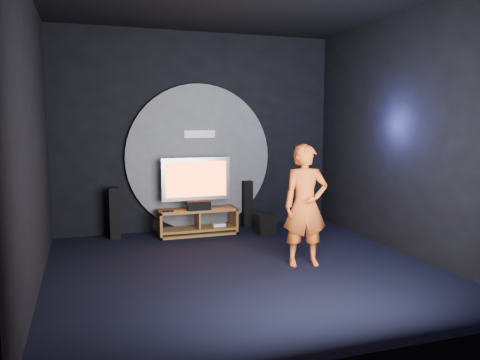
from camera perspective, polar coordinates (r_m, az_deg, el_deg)
name	(u,v)px	position (r m, az deg, el deg)	size (l,w,h in m)	color
floor	(243,269)	(6.32, 0.39, -10.74)	(5.00, 5.00, 0.00)	black
back_wall	(198,132)	(8.42, -5.12, 5.82)	(5.00, 0.04, 3.50)	black
front_wall	(347,146)	(3.74, 12.89, 4.04)	(5.00, 0.04, 3.50)	black
left_wall	(31,139)	(5.72, -24.11, 4.61)	(0.04, 5.00, 3.50)	black
right_wall	(406,135)	(7.22, 19.61, 5.22)	(0.04, 5.00, 3.50)	black
wall_disc_panel	(199,158)	(8.39, -5.00, 2.75)	(2.60, 0.11, 2.60)	#515156
media_console	(198,223)	(8.14, -5.18, -5.27)	(1.35, 0.45, 0.45)	#945A2D
tv	(196,181)	(8.08, -5.39, -0.08)	(1.19, 0.22, 0.88)	#ACACB4
center_speaker	(199,206)	(7.97, -5.07, -3.12)	(0.40, 0.15, 0.15)	black
remote	(168,211)	(7.87, -8.77, -3.78)	(0.18, 0.05, 0.02)	black
tower_speaker_left	(115,213)	(8.06, -15.04, -3.92)	(0.17, 0.19, 0.86)	black
tower_speaker_right	(247,204)	(8.65, 0.86, -2.92)	(0.17, 0.19, 0.86)	black
subwoofer	(265,224)	(8.20, 3.10, -5.33)	(0.31, 0.31, 0.34)	black
player	(305,205)	(6.35, 7.98, -3.08)	(0.60, 0.39, 1.64)	#DE581E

